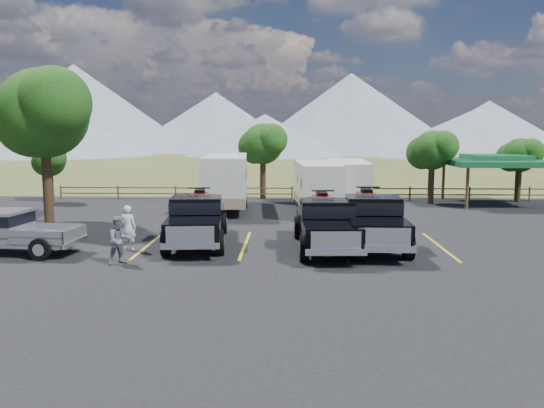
{
  "coord_description": "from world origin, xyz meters",
  "views": [
    {
      "loc": [
        -0.18,
        -17.45,
        4.72
      ],
      "look_at": [
        -0.92,
        5.16,
        1.6
      ],
      "focal_mm": 35.0,
      "sensor_mm": 36.0,
      "label": 1
    }
  ],
  "objects_px": {
    "rig_center": "(326,222)",
    "person_b": "(119,240)",
    "trailer_right": "(348,185)",
    "pavilion": "(495,161)",
    "rig_right": "(372,219)",
    "tree_big_nw": "(43,113)",
    "trailer_left": "(226,181)",
    "trailer_center": "(317,187)",
    "rig_left": "(197,218)",
    "person_a": "(128,228)",
    "pickup_silver": "(9,231)"
  },
  "relations": [
    {
      "from": "trailer_right",
      "to": "person_b",
      "type": "relative_size",
      "value": 4.93
    },
    {
      "from": "rig_right",
      "to": "trailer_center",
      "type": "bearing_deg",
      "value": 103.0
    },
    {
      "from": "rig_left",
      "to": "person_a",
      "type": "height_order",
      "value": "rig_left"
    },
    {
      "from": "rig_center",
      "to": "person_b",
      "type": "distance_m",
      "value": 8.0
    },
    {
      "from": "rig_right",
      "to": "trailer_center",
      "type": "relative_size",
      "value": 0.83
    },
    {
      "from": "pickup_silver",
      "to": "trailer_right",
      "type": "bearing_deg",
      "value": 135.1
    },
    {
      "from": "pickup_silver",
      "to": "pavilion",
      "type": "bearing_deg",
      "value": 127.34
    },
    {
      "from": "rig_right",
      "to": "person_a",
      "type": "height_order",
      "value": "rig_right"
    },
    {
      "from": "person_b",
      "to": "rig_center",
      "type": "bearing_deg",
      "value": -17.54
    },
    {
      "from": "trailer_right",
      "to": "person_a",
      "type": "bearing_deg",
      "value": -129.27
    },
    {
      "from": "tree_big_nw",
      "to": "trailer_right",
      "type": "relative_size",
      "value": 0.93
    },
    {
      "from": "rig_right",
      "to": "trailer_right",
      "type": "distance_m",
      "value": 9.84
    },
    {
      "from": "trailer_right",
      "to": "person_b",
      "type": "distance_m",
      "value": 16.3
    },
    {
      "from": "person_b",
      "to": "trailer_center",
      "type": "bearing_deg",
      "value": 19.34
    },
    {
      "from": "tree_big_nw",
      "to": "person_a",
      "type": "distance_m",
      "value": 9.74
    },
    {
      "from": "tree_big_nw",
      "to": "trailer_left",
      "type": "xyz_separation_m",
      "value": [
        8.59,
        4.87,
        -3.86
      ]
    },
    {
      "from": "rig_right",
      "to": "trailer_right",
      "type": "xyz_separation_m",
      "value": [
        0.11,
        9.83,
        0.42
      ]
    },
    {
      "from": "trailer_center",
      "to": "person_a",
      "type": "distance_m",
      "value": 12.63
    },
    {
      "from": "trailer_left",
      "to": "person_b",
      "type": "xyz_separation_m",
      "value": [
        -2.23,
        -13.19,
        -0.85
      ]
    },
    {
      "from": "trailer_right",
      "to": "rig_center",
      "type": "bearing_deg",
      "value": -98.43
    },
    {
      "from": "trailer_right",
      "to": "person_b",
      "type": "xyz_separation_m",
      "value": [
        -9.5,
        -13.22,
        -0.68
      ]
    },
    {
      "from": "pavilion",
      "to": "tree_big_nw",
      "type": "bearing_deg",
      "value": -162.66
    },
    {
      "from": "rig_left",
      "to": "trailer_center",
      "type": "distance_m",
      "value": 10.0
    },
    {
      "from": "pickup_silver",
      "to": "person_a",
      "type": "relative_size",
      "value": 3.2
    },
    {
      "from": "person_a",
      "to": "trailer_center",
      "type": "bearing_deg",
      "value": -124.63
    },
    {
      "from": "pavilion",
      "to": "person_b",
      "type": "xyz_separation_m",
      "value": [
        -19.18,
        -16.29,
        -1.89
      ]
    },
    {
      "from": "trailer_left",
      "to": "person_a",
      "type": "relative_size",
      "value": 5.22
    },
    {
      "from": "tree_big_nw",
      "to": "rig_center",
      "type": "bearing_deg",
      "value": -21.57
    },
    {
      "from": "rig_center",
      "to": "rig_left",
      "type": "bearing_deg",
      "value": 169.53
    },
    {
      "from": "trailer_right",
      "to": "rig_right",
      "type": "bearing_deg",
      "value": -88.06
    },
    {
      "from": "trailer_left",
      "to": "trailer_right",
      "type": "relative_size",
      "value": 1.11
    },
    {
      "from": "pavilion",
      "to": "rig_center",
      "type": "xyz_separation_m",
      "value": [
        -11.7,
        -13.45,
        -1.68
      ]
    },
    {
      "from": "trailer_center",
      "to": "trailer_right",
      "type": "bearing_deg",
      "value": 28.47
    },
    {
      "from": "pavilion",
      "to": "trailer_left",
      "type": "xyz_separation_m",
      "value": [
        -16.95,
        -3.1,
        -1.05
      ]
    },
    {
      "from": "pavilion",
      "to": "rig_right",
      "type": "relative_size",
      "value": 0.89
    },
    {
      "from": "trailer_center",
      "to": "person_b",
      "type": "distance_m",
      "value": 14.23
    },
    {
      "from": "tree_big_nw",
      "to": "person_b",
      "type": "height_order",
      "value": "tree_big_nw"
    },
    {
      "from": "pavilion",
      "to": "trailer_right",
      "type": "distance_m",
      "value": 10.22
    },
    {
      "from": "rig_center",
      "to": "rig_right",
      "type": "xyz_separation_m",
      "value": [
        1.91,
        0.55,
        0.05
      ]
    },
    {
      "from": "rig_center",
      "to": "trailer_right",
      "type": "relative_size",
      "value": 0.79
    },
    {
      "from": "rig_center",
      "to": "person_b",
      "type": "bearing_deg",
      "value": -161.22
    },
    {
      "from": "rig_center",
      "to": "trailer_left",
      "type": "distance_m",
      "value": 11.62
    },
    {
      "from": "pavilion",
      "to": "pickup_silver",
      "type": "height_order",
      "value": "pavilion"
    },
    {
      "from": "tree_big_nw",
      "to": "rig_center",
      "type": "distance_m",
      "value": 15.55
    },
    {
      "from": "rig_center",
      "to": "trailer_center",
      "type": "relative_size",
      "value": 0.8
    },
    {
      "from": "rig_center",
      "to": "rig_right",
      "type": "distance_m",
      "value": 1.99
    },
    {
      "from": "rig_left",
      "to": "rig_center",
      "type": "bearing_deg",
      "value": -13.87
    },
    {
      "from": "pavilion",
      "to": "rig_left",
      "type": "height_order",
      "value": "pavilion"
    },
    {
      "from": "pickup_silver",
      "to": "person_b",
      "type": "bearing_deg",
      "value": 78.4
    },
    {
      "from": "trailer_left",
      "to": "trailer_right",
      "type": "height_order",
      "value": "trailer_left"
    }
  ]
}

